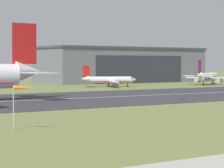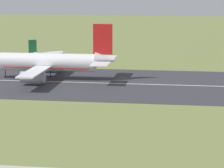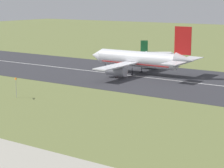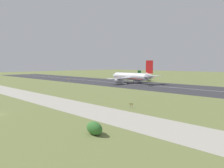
{
  "view_description": "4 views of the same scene",
  "coord_description": "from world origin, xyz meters",
  "px_view_note": "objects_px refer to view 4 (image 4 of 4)",
  "views": [
    {
      "loc": [
        -78.2,
        -3.52,
        8.57
      ],
      "look_at": [
        -22.33,
        79.03,
        4.7
      ],
      "focal_mm": 85.0,
      "sensor_mm": 36.0,
      "label": 1
    },
    {
      "loc": [
        2.02,
        -52.79,
        31.88
      ],
      "look_at": [
        -16.12,
        73.98,
        6.62
      ],
      "focal_mm": 85.0,
      "sensor_mm": 36.0,
      "label": 2
    },
    {
      "loc": [
        39.16,
        -25.13,
        27.63
      ],
      "look_at": [
        -25.49,
        70.49,
        4.92
      ],
      "focal_mm": 70.0,
      "sensor_mm": 36.0,
      "label": 3
    },
    {
      "loc": [
        71.35,
        -21.39,
        15.45
      ],
      "look_at": [
        -16.57,
        65.69,
        4.12
      ],
      "focal_mm": 35.0,
      "sensor_mm": 36.0,
      "label": 4
    }
  ],
  "objects_px": {
    "airplane_parked_east": "(146,77)",
    "windsock_pole": "(69,80)",
    "airplane_landing": "(131,77)",
    "runway_sign": "(131,105)",
    "shrub_clump": "(94,128)"
  },
  "relations": [
    {
      "from": "airplane_landing",
      "to": "runway_sign",
      "type": "distance_m",
      "value": 99.96
    },
    {
      "from": "airplane_landing",
      "to": "windsock_pole",
      "type": "xyz_separation_m",
      "value": [
        -7.46,
        -54.32,
        -0.15
      ]
    },
    {
      "from": "airplane_landing",
      "to": "runway_sign",
      "type": "height_order",
      "value": "airplane_landing"
    },
    {
      "from": "airplane_parked_east",
      "to": "shrub_clump",
      "type": "bearing_deg",
      "value": -57.57
    },
    {
      "from": "shrub_clump",
      "to": "airplane_parked_east",
      "type": "bearing_deg",
      "value": 122.43
    },
    {
      "from": "shrub_clump",
      "to": "airplane_landing",
      "type": "bearing_deg",
      "value": 126.72
    },
    {
      "from": "runway_sign",
      "to": "windsock_pole",
      "type": "bearing_deg",
      "value": 163.14
    },
    {
      "from": "airplane_parked_east",
      "to": "airplane_landing",
      "type": "bearing_deg",
      "value": -74.62
    },
    {
      "from": "airplane_parked_east",
      "to": "windsock_pole",
      "type": "bearing_deg",
      "value": -89.12
    },
    {
      "from": "airplane_parked_east",
      "to": "windsock_pole",
      "type": "distance_m",
      "value": 86.3
    },
    {
      "from": "windsock_pole",
      "to": "runway_sign",
      "type": "distance_m",
      "value": 75.4
    },
    {
      "from": "shrub_clump",
      "to": "runway_sign",
      "type": "distance_m",
      "value": 30.77
    },
    {
      "from": "airplane_parked_east",
      "to": "runway_sign",
      "type": "distance_m",
      "value": 130.67
    },
    {
      "from": "shrub_clump",
      "to": "windsock_pole",
      "type": "distance_m",
      "value": 98.61
    },
    {
      "from": "airplane_landing",
      "to": "airplane_parked_east",
      "type": "bearing_deg",
      "value": 105.38
    }
  ]
}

